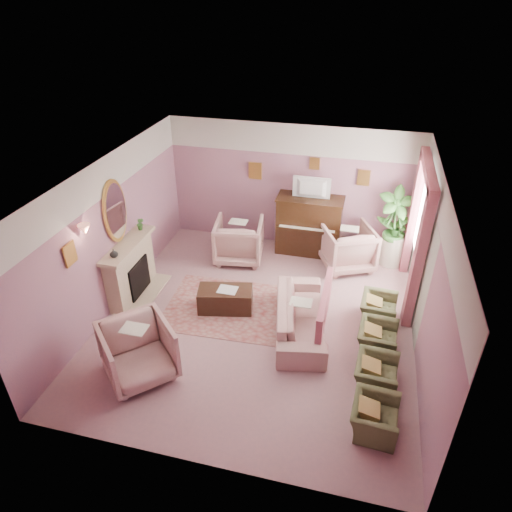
% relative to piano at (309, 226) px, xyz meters
% --- Properties ---
extents(floor, '(5.50, 6.00, 0.01)m').
position_rel_piano_xyz_m(floor, '(-0.50, -2.68, -0.65)').
color(floor, gray).
rests_on(floor, ground).
extents(ceiling, '(5.50, 6.00, 0.01)m').
position_rel_piano_xyz_m(ceiling, '(-0.50, -2.68, 2.15)').
color(ceiling, white).
rests_on(ceiling, wall_back).
extents(wall_back, '(5.50, 0.02, 2.80)m').
position_rel_piano_xyz_m(wall_back, '(-0.50, 0.32, 0.75)').
color(wall_back, '#745171').
rests_on(wall_back, floor).
extents(wall_front, '(5.50, 0.02, 2.80)m').
position_rel_piano_xyz_m(wall_front, '(-0.50, -5.68, 0.75)').
color(wall_front, '#745171').
rests_on(wall_front, floor).
extents(wall_left, '(0.02, 6.00, 2.80)m').
position_rel_piano_xyz_m(wall_left, '(-3.25, -2.68, 0.75)').
color(wall_left, '#745171').
rests_on(wall_left, floor).
extents(wall_right, '(0.02, 6.00, 2.80)m').
position_rel_piano_xyz_m(wall_right, '(2.25, -2.68, 0.75)').
color(wall_right, '#745171').
rests_on(wall_right, floor).
extents(picture_rail_band, '(5.50, 0.01, 0.65)m').
position_rel_piano_xyz_m(picture_rail_band, '(-0.50, 0.31, 1.82)').
color(picture_rail_band, beige).
rests_on(picture_rail_band, wall_back).
extents(stripe_panel, '(0.01, 3.00, 2.15)m').
position_rel_piano_xyz_m(stripe_panel, '(2.23, -1.38, 0.42)').
color(stripe_panel, '#A8AE9F').
rests_on(stripe_panel, wall_right).
extents(fireplace_surround, '(0.30, 1.40, 1.10)m').
position_rel_piano_xyz_m(fireplace_surround, '(-3.09, -2.48, -0.10)').
color(fireplace_surround, tan).
rests_on(fireplace_surround, floor).
extents(fireplace_inset, '(0.18, 0.72, 0.68)m').
position_rel_piano_xyz_m(fireplace_inset, '(-2.99, -2.48, -0.25)').
color(fireplace_inset, black).
rests_on(fireplace_inset, floor).
extents(fire_ember, '(0.06, 0.54, 0.10)m').
position_rel_piano_xyz_m(fire_ember, '(-2.95, -2.48, -0.43)').
color(fire_ember, '#FF4E2D').
rests_on(fire_ember, floor).
extents(mantel_shelf, '(0.40, 1.55, 0.07)m').
position_rel_piano_xyz_m(mantel_shelf, '(-3.06, -2.48, 0.47)').
color(mantel_shelf, tan).
rests_on(mantel_shelf, fireplace_surround).
extents(hearth, '(0.55, 1.50, 0.02)m').
position_rel_piano_xyz_m(hearth, '(-2.89, -2.48, -0.64)').
color(hearth, tan).
rests_on(hearth, floor).
extents(mirror_frame, '(0.04, 0.72, 1.20)m').
position_rel_piano_xyz_m(mirror_frame, '(-3.20, -2.48, 1.15)').
color(mirror_frame, gold).
rests_on(mirror_frame, wall_left).
extents(mirror_glass, '(0.01, 0.60, 1.06)m').
position_rel_piano_xyz_m(mirror_glass, '(-3.17, -2.48, 1.15)').
color(mirror_glass, white).
rests_on(mirror_glass, wall_left).
extents(sconce_shade, '(0.20, 0.20, 0.16)m').
position_rel_piano_xyz_m(sconce_shade, '(-3.12, -3.53, 1.33)').
color(sconce_shade, '#FA8F72').
rests_on(sconce_shade, wall_left).
extents(piano, '(1.40, 0.60, 1.30)m').
position_rel_piano_xyz_m(piano, '(0.00, 0.00, 0.00)').
color(piano, black).
rests_on(piano, floor).
extents(piano_keyshelf, '(1.30, 0.12, 0.06)m').
position_rel_piano_xyz_m(piano_keyshelf, '(-0.00, -0.35, 0.07)').
color(piano_keyshelf, black).
rests_on(piano_keyshelf, piano).
extents(piano_keys, '(1.20, 0.08, 0.02)m').
position_rel_piano_xyz_m(piano_keys, '(0.00, -0.35, 0.11)').
color(piano_keys, white).
rests_on(piano_keys, piano).
extents(piano_top, '(1.45, 0.65, 0.04)m').
position_rel_piano_xyz_m(piano_top, '(0.00, 0.00, 0.66)').
color(piano_top, black).
rests_on(piano_top, piano).
extents(television, '(0.80, 0.12, 0.48)m').
position_rel_piano_xyz_m(television, '(0.00, -0.05, 0.95)').
color(television, black).
rests_on(television, piano).
extents(print_back_left, '(0.30, 0.03, 0.38)m').
position_rel_piano_xyz_m(print_back_left, '(-1.30, 0.28, 1.07)').
color(print_back_left, gold).
rests_on(print_back_left, wall_back).
extents(print_back_right, '(0.26, 0.03, 0.34)m').
position_rel_piano_xyz_m(print_back_right, '(1.05, 0.28, 1.13)').
color(print_back_right, gold).
rests_on(print_back_right, wall_back).
extents(print_back_mid, '(0.22, 0.03, 0.26)m').
position_rel_piano_xyz_m(print_back_mid, '(0.00, 0.28, 1.35)').
color(print_back_mid, gold).
rests_on(print_back_mid, wall_back).
extents(print_left_wall, '(0.03, 0.28, 0.36)m').
position_rel_piano_xyz_m(print_left_wall, '(-3.21, -3.88, 1.07)').
color(print_left_wall, gold).
rests_on(print_left_wall, wall_left).
extents(window_blind, '(0.03, 1.40, 1.80)m').
position_rel_piano_xyz_m(window_blind, '(2.20, -1.13, 1.05)').
color(window_blind, silver).
rests_on(window_blind, wall_right).
extents(curtain_left, '(0.16, 0.34, 2.60)m').
position_rel_piano_xyz_m(curtain_left, '(2.12, -2.05, 0.65)').
color(curtain_left, '#A85161').
rests_on(curtain_left, floor).
extents(curtain_right, '(0.16, 0.34, 2.60)m').
position_rel_piano_xyz_m(curtain_right, '(2.12, -0.21, 0.65)').
color(curtain_right, '#A85161').
rests_on(curtain_right, floor).
extents(pelmet, '(0.16, 2.20, 0.16)m').
position_rel_piano_xyz_m(pelmet, '(2.12, -1.13, 1.91)').
color(pelmet, '#A85161').
rests_on(pelmet, wall_right).
extents(mantel_plant, '(0.16, 0.16, 0.28)m').
position_rel_piano_xyz_m(mantel_plant, '(-3.05, -1.93, 0.64)').
color(mantel_plant, '#346E29').
rests_on(mantel_plant, mantel_shelf).
extents(mantel_vase, '(0.16, 0.16, 0.16)m').
position_rel_piano_xyz_m(mantel_vase, '(-3.05, -2.98, 0.58)').
color(mantel_vase, beige).
rests_on(mantel_vase, mantel_shelf).
extents(area_rug, '(2.57, 1.91, 0.01)m').
position_rel_piano_xyz_m(area_rug, '(-1.05, -2.46, -0.64)').
color(area_rug, '#955D58').
rests_on(area_rug, floor).
extents(coffee_table, '(1.08, 0.70, 0.45)m').
position_rel_piano_xyz_m(coffee_table, '(-1.18, -2.51, -0.43)').
color(coffee_table, black).
rests_on(coffee_table, floor).
extents(table_paper, '(0.35, 0.28, 0.01)m').
position_rel_piano_xyz_m(table_paper, '(-1.13, -2.51, -0.20)').
color(table_paper, silver).
rests_on(table_paper, coffee_table).
extents(sofa, '(0.70, 2.10, 0.85)m').
position_rel_piano_xyz_m(sofa, '(0.27, -2.75, -0.23)').
color(sofa, tan).
rests_on(sofa, floor).
extents(sofa_throw, '(0.11, 1.59, 0.58)m').
position_rel_piano_xyz_m(sofa_throw, '(0.67, -2.75, -0.05)').
color(sofa_throw, '#A85161').
rests_on(sofa_throw, sofa).
extents(floral_armchair_left, '(1.00, 1.00, 1.04)m').
position_rel_piano_xyz_m(floral_armchair_left, '(-1.43, -0.70, -0.13)').
color(floral_armchair_left, tan).
rests_on(floral_armchair_left, floor).
extents(floral_armchair_right, '(1.00, 1.00, 1.04)m').
position_rel_piano_xyz_m(floral_armchair_right, '(0.90, -0.44, -0.13)').
color(floral_armchair_right, tan).
rests_on(floral_armchair_right, floor).
extents(floral_armchair_front, '(1.00, 1.00, 1.04)m').
position_rel_piano_xyz_m(floral_armchair_front, '(-1.97, -4.42, -0.13)').
color(floral_armchair_front, tan).
rests_on(floral_armchair_front, floor).
extents(olive_chair_a, '(0.51, 0.72, 0.62)m').
position_rel_piano_xyz_m(olive_chair_a, '(1.61, -4.59, -0.34)').
color(olive_chair_a, '#4B5030').
rests_on(olive_chair_a, floor).
extents(olive_chair_b, '(0.51, 0.72, 0.62)m').
position_rel_piano_xyz_m(olive_chair_b, '(1.61, -3.77, -0.34)').
color(olive_chair_b, '#4B5030').
rests_on(olive_chair_b, floor).
extents(olive_chair_c, '(0.51, 0.72, 0.62)m').
position_rel_piano_xyz_m(olive_chair_c, '(1.61, -2.95, -0.34)').
color(olive_chair_c, '#4B5030').
rests_on(olive_chair_c, floor).
extents(olive_chair_d, '(0.51, 0.72, 0.62)m').
position_rel_piano_xyz_m(olive_chair_d, '(1.61, -2.13, -0.34)').
color(olive_chair_d, '#4B5030').
rests_on(olive_chair_d, floor).
extents(side_table, '(0.52, 0.52, 0.70)m').
position_rel_piano_xyz_m(side_table, '(1.85, -0.06, -0.30)').
color(side_table, silver).
rests_on(side_table, floor).
extents(side_plant_big, '(0.30, 0.30, 0.34)m').
position_rel_piano_xyz_m(side_plant_big, '(1.85, -0.06, 0.22)').
color(side_plant_big, '#346E29').
rests_on(side_plant_big, side_table).
extents(side_plant_small, '(0.16, 0.16, 0.28)m').
position_rel_piano_xyz_m(side_plant_small, '(1.97, -0.16, 0.19)').
color(side_plant_small, '#346E29').
rests_on(side_plant_small, side_table).
extents(palm_pot, '(0.34, 0.34, 0.34)m').
position_rel_piano_xyz_m(palm_pot, '(1.79, -0.11, -0.48)').
color(palm_pot, '#A26533').
rests_on(palm_pot, floor).
extents(palm_plant, '(0.76, 0.76, 1.44)m').
position_rel_piano_xyz_m(palm_plant, '(1.79, -0.11, 0.41)').
color(palm_plant, '#346E29').
rests_on(palm_plant, palm_pot).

